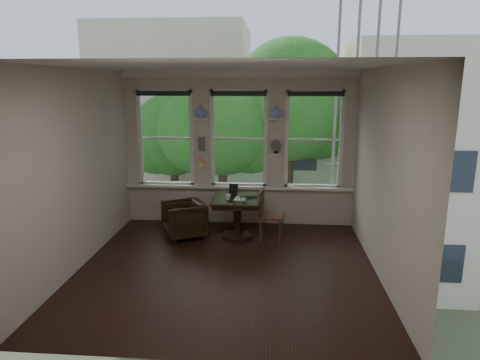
# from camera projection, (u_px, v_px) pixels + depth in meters

# --- Properties ---
(ground) EXTENTS (4.50, 4.50, 0.00)m
(ground) POSITION_uv_depth(u_px,v_px,m) (227.00, 268.00, 6.56)
(ground) COLOR black
(ground) RESTS_ON ground
(ceiling) EXTENTS (4.50, 4.50, 0.00)m
(ceiling) POSITION_uv_depth(u_px,v_px,m) (225.00, 66.00, 5.88)
(ceiling) COLOR silver
(ceiling) RESTS_ON ground
(wall_back) EXTENTS (4.50, 0.00, 4.50)m
(wall_back) POSITION_uv_depth(u_px,v_px,m) (239.00, 149.00, 8.40)
(wall_back) COLOR beige
(wall_back) RESTS_ON ground
(wall_front) EXTENTS (4.50, 0.00, 4.50)m
(wall_front) POSITION_uv_depth(u_px,v_px,m) (199.00, 223.00, 4.03)
(wall_front) COLOR beige
(wall_front) RESTS_ON ground
(wall_left) EXTENTS (0.00, 4.50, 4.50)m
(wall_left) POSITION_uv_depth(u_px,v_px,m) (77.00, 170.00, 6.39)
(wall_left) COLOR beige
(wall_left) RESTS_ON ground
(wall_right) EXTENTS (0.00, 4.50, 4.50)m
(wall_right) POSITION_uv_depth(u_px,v_px,m) (384.00, 176.00, 6.04)
(wall_right) COLOR beige
(wall_right) RESTS_ON ground
(window_left) EXTENTS (1.10, 0.12, 1.90)m
(window_left) POSITION_uv_depth(u_px,v_px,m) (166.00, 138.00, 8.47)
(window_left) COLOR white
(window_left) RESTS_ON ground
(window_center) EXTENTS (1.10, 0.12, 1.90)m
(window_center) POSITION_uv_depth(u_px,v_px,m) (239.00, 139.00, 8.36)
(window_center) COLOR white
(window_center) RESTS_ON ground
(window_right) EXTENTS (1.10, 0.12, 1.90)m
(window_right) POSITION_uv_depth(u_px,v_px,m) (314.00, 140.00, 8.24)
(window_right) COLOR white
(window_right) RESTS_ON ground
(shelf_left) EXTENTS (0.26, 0.16, 0.03)m
(shelf_left) POSITION_uv_depth(u_px,v_px,m) (201.00, 118.00, 8.23)
(shelf_left) COLOR white
(shelf_left) RESTS_ON ground
(shelf_right) EXTENTS (0.26, 0.16, 0.03)m
(shelf_right) POSITION_uv_depth(u_px,v_px,m) (276.00, 119.00, 8.11)
(shelf_right) COLOR white
(shelf_right) RESTS_ON ground
(intercom) EXTENTS (0.14, 0.06, 0.28)m
(intercom) POSITION_uv_depth(u_px,v_px,m) (202.00, 144.00, 8.37)
(intercom) COLOR #59544F
(intercom) RESTS_ON ground
(sticky_notes) EXTENTS (0.16, 0.01, 0.24)m
(sticky_notes) POSITION_uv_depth(u_px,v_px,m) (202.00, 161.00, 8.45)
(sticky_notes) COLOR pink
(sticky_notes) RESTS_ON ground
(desk_fan) EXTENTS (0.20, 0.20, 0.24)m
(desk_fan) POSITION_uv_depth(u_px,v_px,m) (276.00, 149.00, 8.22)
(desk_fan) COLOR #59544F
(desk_fan) RESTS_ON ground
(vase_left) EXTENTS (0.24, 0.24, 0.25)m
(vase_left) POSITION_uv_depth(u_px,v_px,m) (201.00, 111.00, 8.19)
(vase_left) COLOR white
(vase_left) RESTS_ON shelf_left
(vase_right) EXTENTS (0.24, 0.24, 0.25)m
(vase_right) POSITION_uv_depth(u_px,v_px,m) (277.00, 112.00, 8.08)
(vase_right) COLOR white
(vase_right) RESTS_ON shelf_right
(table) EXTENTS (0.90, 0.90, 0.75)m
(table) POSITION_uv_depth(u_px,v_px,m) (237.00, 218.00, 7.77)
(table) COLOR black
(table) RESTS_ON ground
(armchair_left) EXTENTS (0.97, 0.96, 0.66)m
(armchair_left) POSITION_uv_depth(u_px,v_px,m) (184.00, 219.00, 7.82)
(armchair_left) COLOR black
(armchair_left) RESTS_ON ground
(cushion_red) EXTENTS (0.45, 0.45, 0.06)m
(cushion_red) POSITION_uv_depth(u_px,v_px,m) (184.00, 213.00, 7.80)
(cushion_red) COLOR maroon
(cushion_red) RESTS_ON armchair_left
(side_chair_right) EXTENTS (0.48, 0.48, 0.92)m
(side_chair_right) POSITION_uv_depth(u_px,v_px,m) (272.00, 216.00, 7.62)
(side_chair_right) COLOR #422E17
(side_chair_right) RESTS_ON ground
(laptop) EXTENTS (0.33, 0.22, 0.03)m
(laptop) POSITION_uv_depth(u_px,v_px,m) (248.00, 197.00, 7.71)
(laptop) COLOR black
(laptop) RESTS_ON table
(mug) EXTENTS (0.11, 0.11, 0.10)m
(mug) POSITION_uv_depth(u_px,v_px,m) (228.00, 197.00, 7.57)
(mug) COLOR white
(mug) RESTS_ON table
(drinking_glass) EXTENTS (0.16, 0.16, 0.11)m
(drinking_glass) POSITION_uv_depth(u_px,v_px,m) (244.00, 200.00, 7.39)
(drinking_glass) COLOR white
(drinking_glass) RESTS_ON table
(tablet) EXTENTS (0.17, 0.10, 0.22)m
(tablet) POSITION_uv_depth(u_px,v_px,m) (233.00, 190.00, 7.82)
(tablet) COLOR black
(tablet) RESTS_ON table
(papers) EXTENTS (0.24, 0.32, 0.00)m
(papers) POSITION_uv_depth(u_px,v_px,m) (241.00, 198.00, 7.67)
(papers) COLOR silver
(papers) RESTS_ON table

